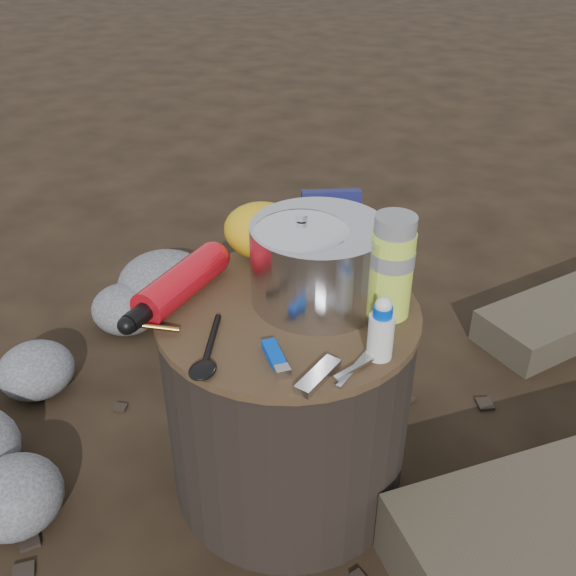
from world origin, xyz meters
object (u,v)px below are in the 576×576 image
(fuel_bottle, at_px, (181,283))
(camping_pot, at_px, (301,262))
(stump, at_px, (288,400))
(travel_mug, at_px, (375,261))
(thermos, at_px, (392,267))

(fuel_bottle, bearing_deg, camping_pot, 24.89)
(stump, relative_size, travel_mug, 4.06)
(stump, height_order, travel_mug, travel_mug)
(camping_pot, bearing_deg, travel_mug, 38.25)
(fuel_bottle, relative_size, travel_mug, 2.34)
(fuel_bottle, bearing_deg, thermos, 20.80)
(stump, height_order, camping_pot, camping_pot)
(stump, xyz_separation_m, camping_pot, (0.01, 0.03, 0.30))
(travel_mug, bearing_deg, stump, -136.98)
(travel_mug, bearing_deg, fuel_bottle, -154.99)
(fuel_bottle, height_order, travel_mug, travel_mug)
(stump, height_order, thermos, thermos)
(stump, bearing_deg, thermos, 15.54)
(stump, xyz_separation_m, travel_mug, (0.13, 0.12, 0.28))
(thermos, bearing_deg, stump, -164.46)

